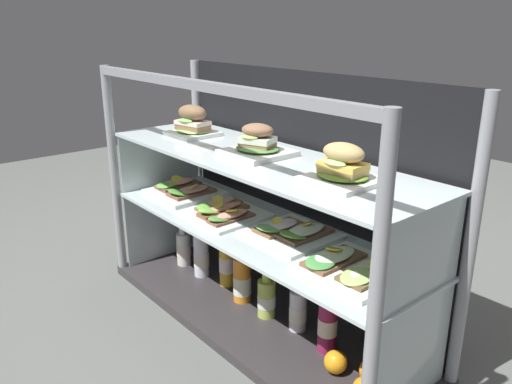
# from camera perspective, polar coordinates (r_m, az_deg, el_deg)

# --- Properties ---
(ground_plane) EXTENTS (6.00, 6.00, 0.02)m
(ground_plane) POSITION_cam_1_polar(r_m,az_deg,el_deg) (1.98, -0.00, -14.49)
(ground_plane) COLOR #565955
(ground_plane) RESTS_ON ground
(case_base_deck) EXTENTS (1.38, 0.46, 0.04)m
(case_base_deck) POSITION_cam_1_polar(r_m,az_deg,el_deg) (1.96, -0.00, -13.78)
(case_base_deck) COLOR #322E30
(case_base_deck) RESTS_ON ground
(case_frame) EXTENTS (1.38, 0.46, 0.91)m
(case_frame) POSITION_cam_1_polar(r_m,az_deg,el_deg) (1.82, 2.80, 0.38)
(case_frame) COLOR gray
(case_frame) RESTS_ON ground
(riser_lower_tier) EXTENTS (1.30, 0.38, 0.33)m
(riser_lower_tier) POSITION_cam_1_polar(r_m,az_deg,el_deg) (1.87, -0.00, -8.97)
(riser_lower_tier) COLOR silver
(riser_lower_tier) RESTS_ON case_base_deck
(shelf_lower_glass) EXTENTS (1.32, 0.40, 0.01)m
(shelf_lower_glass) POSITION_cam_1_polar(r_m,az_deg,el_deg) (1.79, -0.00, -4.09)
(shelf_lower_glass) COLOR silver
(shelf_lower_glass) RESTS_ON riser_lower_tier
(riser_upper_tier) EXTENTS (1.30, 0.38, 0.25)m
(riser_upper_tier) POSITION_cam_1_polar(r_m,az_deg,el_deg) (1.75, -0.00, -0.18)
(riser_upper_tier) COLOR silver
(riser_upper_tier) RESTS_ON shelf_lower_glass
(shelf_upper_glass) EXTENTS (1.32, 0.40, 0.01)m
(shelf_upper_glass) POSITION_cam_1_polar(r_m,az_deg,el_deg) (1.71, -0.00, 3.92)
(shelf_upper_glass) COLOR silver
(shelf_upper_glass) RESTS_ON riser_upper_tier
(plated_roll_sandwich_far_left) EXTENTS (0.17, 0.17, 0.12)m
(plated_roll_sandwich_far_left) POSITION_cam_1_polar(r_m,az_deg,el_deg) (2.03, -7.14, 7.68)
(plated_roll_sandwich_far_left) COLOR white
(plated_roll_sandwich_far_left) RESTS_ON shelf_upper_glass
(plated_roll_sandwich_center) EXTENTS (0.20, 0.20, 0.11)m
(plated_roll_sandwich_center) POSITION_cam_1_polar(r_m,az_deg,el_deg) (1.70, 0.19, 5.32)
(plated_roll_sandwich_center) COLOR white
(plated_roll_sandwich_center) RESTS_ON shelf_upper_glass
(plated_roll_sandwich_right_of_center) EXTENTS (0.19, 0.19, 0.11)m
(plated_roll_sandwich_right_of_center) POSITION_cam_1_polar(r_m,az_deg,el_deg) (1.43, 9.71, 2.68)
(plated_roll_sandwich_right_of_center) COLOR white
(plated_roll_sandwich_right_of_center) RESTS_ON shelf_upper_glass
(open_sandwich_tray_mid_right) EXTENTS (0.27, 0.26, 0.07)m
(open_sandwich_tray_mid_right) POSITION_cam_1_polar(r_m,az_deg,el_deg) (2.14, -8.21, 0.22)
(open_sandwich_tray_mid_right) COLOR white
(open_sandwich_tray_mid_right) RESTS_ON shelf_lower_glass
(open_sandwich_tray_right_of_center) EXTENTS (0.27, 0.26, 0.05)m
(open_sandwich_tray_right_of_center) POSITION_cam_1_polar(r_m,az_deg,el_deg) (1.88, -3.68, -2.24)
(open_sandwich_tray_right_of_center) COLOR white
(open_sandwich_tray_right_of_center) RESTS_ON shelf_lower_glass
(open_sandwich_tray_mid_left) EXTENTS (0.27, 0.26, 0.06)m
(open_sandwich_tray_mid_left) POSITION_cam_1_polar(r_m,az_deg,el_deg) (1.71, 3.96, -4.51)
(open_sandwich_tray_mid_left) COLOR white
(open_sandwich_tray_mid_left) RESTS_ON shelf_lower_glass
(open_sandwich_tray_near_left_corner) EXTENTS (0.27, 0.26, 0.06)m
(open_sandwich_tray_near_left_corner) POSITION_cam_1_polar(r_m,az_deg,el_deg) (1.49, 10.60, -8.30)
(open_sandwich_tray_near_left_corner) COLOR white
(open_sandwich_tray_near_left_corner) RESTS_ON shelf_lower_glass
(juice_bottle_back_right) EXTENTS (0.06, 0.06, 0.20)m
(juice_bottle_back_right) POSITION_cam_1_polar(r_m,az_deg,el_deg) (2.29, -8.12, -6.20)
(juice_bottle_back_right) COLOR white
(juice_bottle_back_right) RESTS_ON case_base_deck
(juice_bottle_near_post) EXTENTS (0.07, 0.07, 0.24)m
(juice_bottle_near_post) POSITION_cam_1_polar(r_m,az_deg,el_deg) (2.17, -6.17, -6.97)
(juice_bottle_near_post) COLOR white
(juice_bottle_near_post) RESTS_ON case_base_deck
(juice_bottle_front_left_end) EXTENTS (0.07, 0.07, 0.25)m
(juice_bottle_front_left_end) POSITION_cam_1_polar(r_m,az_deg,el_deg) (2.09, -3.26, -7.77)
(juice_bottle_front_left_end) COLOR gold
(juice_bottle_front_left_end) RESTS_ON case_base_deck
(juice_bottle_back_center) EXTENTS (0.07, 0.07, 0.24)m
(juice_bottle_back_center) POSITION_cam_1_polar(r_m,az_deg,el_deg) (1.98, -1.57, -9.81)
(juice_bottle_back_center) COLOR orange
(juice_bottle_back_center) RESTS_ON case_base_deck
(juice_bottle_front_right_end) EXTENTS (0.07, 0.07, 0.19)m
(juice_bottle_front_right_end) POSITION_cam_1_polar(r_m,az_deg,el_deg) (1.89, 1.20, -11.74)
(juice_bottle_front_right_end) COLOR #B7CB52
(juice_bottle_front_right_end) RESTS_ON case_base_deck
(juice_bottle_front_second) EXTENTS (0.06, 0.06, 0.19)m
(juice_bottle_front_second) POSITION_cam_1_polar(r_m,az_deg,el_deg) (1.82, 4.74, -13.06)
(juice_bottle_front_second) COLOR white
(juice_bottle_front_second) RESTS_ON case_base_deck
(juice_bottle_front_fourth) EXTENTS (0.06, 0.06, 0.23)m
(juice_bottle_front_fourth) POSITION_cam_1_polar(r_m,az_deg,el_deg) (1.72, 8.04, -14.59)
(juice_bottle_front_fourth) COLOR #8F1C48
(juice_bottle_front_fourth) RESTS_ON case_base_deck
(orange_fruit_beside_bottles) EXTENTS (0.08, 0.08, 0.08)m
(orange_fruit_beside_bottles) POSITION_cam_1_polar(r_m,az_deg,el_deg) (1.64, 12.92, -19.07)
(orange_fruit_beside_bottles) COLOR orange
(orange_fruit_beside_bottles) RESTS_ON case_base_deck
(orange_fruit_near_left_post) EXTENTS (0.07, 0.07, 0.07)m
(orange_fruit_near_left_post) POSITION_cam_1_polar(r_m,az_deg,el_deg) (1.66, 8.93, -18.35)
(orange_fruit_near_left_post) COLOR orange
(orange_fruit_near_left_post) RESTS_ON case_base_deck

